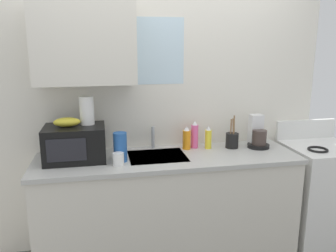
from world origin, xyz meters
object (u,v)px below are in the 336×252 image
banana_bunch (67,122)px  coffee_maker (257,135)px  dish_soap_bottle_yellow (208,138)px  cereal_canister (120,147)px  stove_range (318,192)px  paper_towel_roll (87,110)px  microwave (75,143)px  dish_soap_bottle_orange (187,139)px  mug_white (118,159)px  dish_soap_bottle_pink (195,135)px  utensil_crock (232,140)px

banana_bunch → coffee_maker: (1.60, 0.06, -0.20)m
dish_soap_bottle_yellow → cereal_canister: 0.79m
stove_range → cereal_canister: size_ratio=4.77×
paper_towel_roll → cereal_canister: paper_towel_roll is taller
dish_soap_bottle_yellow → paper_towel_roll: bearing=-177.6°
microwave → dish_soap_bottle_orange: (0.92, 0.11, -0.04)m
dish_soap_bottle_orange → banana_bunch: bearing=-173.4°
stove_range → mug_white: (-1.81, -0.14, 0.49)m
microwave → mug_white: 0.38m
stove_range → dish_soap_bottle_yellow: 1.16m
banana_bunch → dish_soap_bottle_pink: size_ratio=0.84×
microwave → banana_bunch: (-0.05, 0.00, 0.17)m
cereal_canister → utensil_crock: utensil_crock is taller
microwave → dish_soap_bottle_pink: microwave is taller
stove_range → cereal_canister: (-1.79, -0.05, 0.56)m
dish_soap_bottle_orange → mug_white: (-0.60, -0.30, -0.05)m
dish_soap_bottle_pink → dish_soap_bottle_yellow: 0.12m
paper_towel_roll → utensil_crock: bearing=0.9°
dish_soap_bottle_orange → cereal_canister: 0.62m
microwave → banana_bunch: 0.18m
stove_range → paper_towel_roll: (-2.03, 0.10, 0.82)m
mug_white → utensil_crock: (1.00, 0.26, 0.02)m
banana_bunch → coffee_maker: bearing=2.1°
dish_soap_bottle_orange → cereal_canister: size_ratio=0.88×
coffee_maker → dish_soap_bottle_pink: size_ratio=1.17×
stove_range → mug_white: bearing=-175.5°
paper_towel_roll → dish_soap_bottle_yellow: (1.01, 0.04, -0.29)m
microwave → utensil_crock: size_ratio=1.63×
coffee_maker → dish_soap_bottle_pink: (-0.55, 0.08, 0.01)m
stove_range → dish_soap_bottle_pink: 1.27m
dish_soap_bottle_orange → dish_soap_bottle_pink: (0.08, 0.02, 0.02)m
coffee_maker → dish_soap_bottle_yellow: (-0.44, 0.03, -0.01)m
utensil_crock → dish_soap_bottle_pink: bearing=168.5°
dish_soap_bottle_orange → dish_soap_bottle_yellow: dish_soap_bottle_orange is taller
stove_range → microwave: microwave is taller
coffee_maker → mug_white: bearing=-168.6°
stove_range → dish_soap_bottle_orange: bearing=172.5°
paper_towel_roll → coffee_maker: (1.45, 0.01, -0.28)m
banana_bunch → mug_white: banana_bunch is taller
stove_range → coffee_maker: 0.80m
dish_soap_bottle_yellow → mug_white: dish_soap_bottle_yellow is taller
mug_white → microwave: bearing=149.5°
microwave → dish_soap_bottle_pink: (1.00, 0.14, -0.02)m
coffee_maker → cereal_canister: coffee_maker is taller
microwave → cereal_canister: size_ratio=2.03×
banana_bunch → paper_towel_roll: bearing=18.4°
coffee_maker → microwave: bearing=-177.8°
microwave → dish_soap_bottle_pink: bearing=7.8°
paper_towel_roll → dish_soap_bottle_orange: paper_towel_roll is taller
stove_range → dish_soap_bottle_orange: 1.33m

